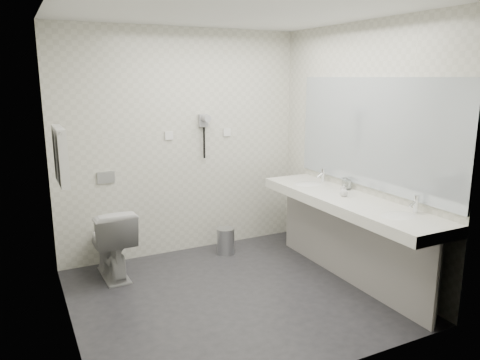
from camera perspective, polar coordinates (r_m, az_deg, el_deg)
floor at (r=4.39m, az=-0.90°, el=-14.09°), size 2.80×2.80×0.00m
ceiling at (r=3.96m, az=-1.03°, el=20.27°), size 2.80×2.80×0.00m
wall_back at (r=5.18m, az=-7.23°, el=4.50°), size 2.80×0.00×2.80m
wall_front at (r=2.90m, az=10.24°, el=-2.05°), size 2.80×0.00×2.80m
wall_left at (r=3.62m, az=-21.36°, el=0.22°), size 0.00×2.60×2.60m
wall_right at (r=4.75m, az=14.46°, el=3.48°), size 0.00×2.60×2.60m
vanity_counter at (r=4.52m, az=13.16°, el=-2.75°), size 0.55×2.20×0.10m
vanity_panel at (r=4.67m, az=13.13°, el=-7.75°), size 0.03×2.15×0.75m
vanity_post_near at (r=4.01m, az=23.15°, el=-11.94°), size 0.06×0.06×0.75m
vanity_post_far at (r=5.48m, az=6.44°, el=-4.42°), size 0.06×0.06×0.75m
mirror at (r=4.57m, az=16.09°, el=5.56°), size 0.02×2.20×1.05m
basin_near at (r=4.06m, az=19.03°, el=-4.38°), size 0.40×0.31×0.05m
basin_far at (r=5.01m, az=8.46°, el=-0.63°), size 0.40×0.31×0.05m
faucet_near at (r=4.17m, az=21.01°, el=-2.79°), size 0.04×0.04×0.15m
faucet_far at (r=5.11m, az=10.29°, el=0.58°), size 0.04×0.04×0.15m
soap_bottle_a at (r=4.64m, az=12.68°, el=-1.06°), size 0.06×0.06×0.10m
soap_bottle_b at (r=4.54m, az=12.75°, el=-1.37°), size 0.11×0.11×0.10m
glass_left at (r=4.81m, az=13.25°, el=-0.59°), size 0.06×0.06×0.10m
glass_right at (r=4.86m, az=12.89°, el=-0.40°), size 0.06×0.06×0.11m
toilet at (r=4.82m, az=-15.69°, el=-7.40°), size 0.42×0.72×0.72m
flush_plate at (r=5.00m, az=-16.29°, el=0.31°), size 0.18×0.02×0.12m
pedal_bin at (r=5.29m, az=-1.80°, el=-7.63°), size 0.26×0.26×0.28m
bin_lid at (r=5.24m, az=-1.81°, el=-6.09°), size 0.20×0.20×0.02m
towel_rail at (r=4.12m, az=-21.76°, el=5.83°), size 0.02×0.62×0.02m
towel_near at (r=4.01m, az=-21.18°, el=2.54°), size 0.07×0.24×0.48m
towel_far at (r=4.29m, az=-21.56°, el=3.11°), size 0.07×0.24×0.48m
dryer_cradle at (r=5.21m, az=-4.58°, el=7.38°), size 0.10×0.04×0.14m
dryer_barrel at (r=5.14m, az=-4.29°, el=7.65°), size 0.08×0.14×0.08m
dryer_cord at (r=5.22m, az=-4.47°, el=4.63°), size 0.02×0.02×0.35m
switch_plate_a at (r=5.10m, az=-8.81°, el=5.47°), size 0.09×0.02×0.09m
switch_plate_b at (r=5.36m, az=-1.63°, el=5.95°), size 0.09×0.02×0.09m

